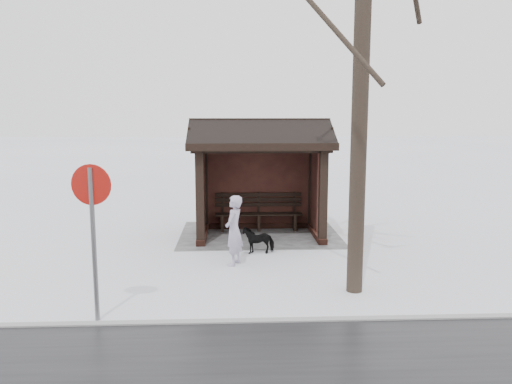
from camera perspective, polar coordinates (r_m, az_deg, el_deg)
ground at (r=13.23m, az=0.44°, el=-5.07°), size 120.00×120.00×0.00m
kerb at (r=8.02m, az=2.62°, el=-14.52°), size 120.00×0.15×0.06m
trampled_patch at (r=13.42m, az=0.39°, el=-4.83°), size 4.20×3.20×0.02m
bus_shelter at (r=13.04m, az=0.41°, el=4.37°), size 3.60×2.40×3.09m
pedestrian at (r=10.61m, az=-2.54°, el=-4.41°), size 0.53×0.64×1.50m
dog at (r=11.64m, az=0.27°, el=-5.48°), size 0.74×0.38×0.61m
road_sign at (r=7.97m, az=-18.20°, el=-1.93°), size 0.62×0.14×2.46m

